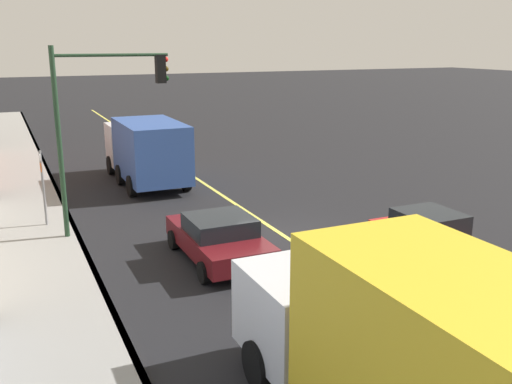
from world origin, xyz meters
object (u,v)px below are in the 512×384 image
(car_maroon, at_px, (219,237))
(traffic_light_mast, at_px, (100,110))
(car_red, at_px, (433,238))
(street_sign_post, at_px, (43,183))
(truck_yellow, at_px, (440,383))
(truck_blue, at_px, (146,149))

(car_maroon, xyz_separation_m, traffic_light_mast, (3.63, 2.55, 3.46))
(car_red, height_order, street_sign_post, street_sign_post)
(car_maroon, distance_m, traffic_light_mast, 5.63)
(traffic_light_mast, height_order, street_sign_post, traffic_light_mast)
(truck_yellow, bearing_deg, traffic_light_mast, 8.92)
(car_red, bearing_deg, traffic_light_mast, 52.00)
(car_red, relative_size, car_maroon, 0.94)
(truck_blue, bearing_deg, truck_yellow, 177.46)
(traffic_light_mast, bearing_deg, car_red, -128.00)
(car_red, xyz_separation_m, truck_yellow, (-6.93, 6.04, 1.05))
(traffic_light_mast, distance_m, street_sign_post, 3.49)
(car_red, distance_m, car_maroon, 6.20)
(street_sign_post, bearing_deg, traffic_light_mast, -130.40)
(truck_blue, xyz_separation_m, street_sign_post, (-4.99, 4.77, 0.03))
(car_red, xyz_separation_m, traffic_light_mast, (6.34, 8.12, 3.43))
(car_red, relative_size, truck_yellow, 0.49)
(truck_blue, bearing_deg, car_maroon, 177.67)
(car_maroon, height_order, traffic_light_mast, traffic_light_mast)
(car_maroon, distance_m, truck_yellow, 9.71)
(truck_yellow, bearing_deg, street_sign_post, 14.73)
(truck_yellow, relative_size, street_sign_post, 3.00)
(truck_yellow, height_order, traffic_light_mast, traffic_light_mast)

